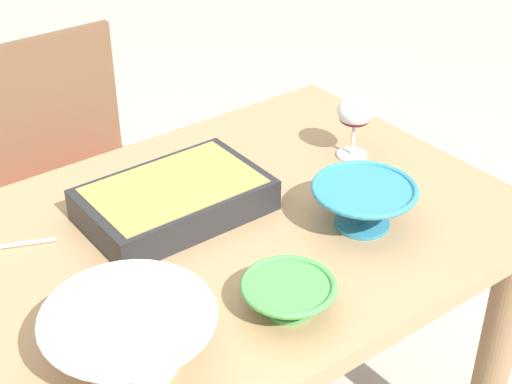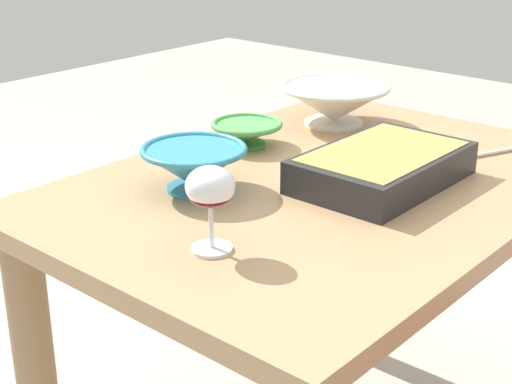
{
  "view_description": "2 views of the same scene",
  "coord_description": "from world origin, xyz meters",
  "px_view_note": "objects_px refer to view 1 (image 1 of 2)",
  "views": [
    {
      "loc": [
        -0.68,
        -1.0,
        1.59
      ],
      "look_at": [
        0.1,
        0.03,
        0.77
      ],
      "focal_mm": 53.79,
      "sensor_mm": 36.0,
      "label": 1
    },
    {
      "loc": [
        1.18,
        0.84,
        1.29
      ],
      "look_at": [
        0.19,
        -0.02,
        0.77
      ],
      "focal_mm": 54.38,
      "sensor_mm": 36.0,
      "label": 2
    }
  ],
  "objects_px": {
    "casserole_dish": "(175,198)",
    "serving_bowl": "(288,294)",
    "wine_glass": "(355,115)",
    "small_bowl": "(363,203)",
    "mixing_bowl": "(130,335)",
    "dining_table": "(227,285)",
    "chair": "(72,178)"
  },
  "relations": [
    {
      "from": "dining_table",
      "to": "chair",
      "type": "relative_size",
      "value": 1.31
    },
    {
      "from": "casserole_dish",
      "to": "small_bowl",
      "type": "bearing_deg",
      "value": -42.98
    },
    {
      "from": "dining_table",
      "to": "casserole_dish",
      "type": "distance_m",
      "value": 0.21
    },
    {
      "from": "wine_glass",
      "to": "mixing_bowl",
      "type": "height_order",
      "value": "wine_glass"
    },
    {
      "from": "wine_glass",
      "to": "serving_bowl",
      "type": "relative_size",
      "value": 0.89
    },
    {
      "from": "wine_glass",
      "to": "mixing_bowl",
      "type": "xyz_separation_m",
      "value": [
        -0.7,
        -0.27,
        -0.05
      ]
    },
    {
      "from": "serving_bowl",
      "to": "mixing_bowl",
      "type": "bearing_deg",
      "value": 169.8
    },
    {
      "from": "chair",
      "to": "serving_bowl",
      "type": "bearing_deg",
      "value": -93.29
    },
    {
      "from": "casserole_dish",
      "to": "serving_bowl",
      "type": "bearing_deg",
      "value": -90.25
    },
    {
      "from": "dining_table",
      "to": "mixing_bowl",
      "type": "distance_m",
      "value": 0.43
    },
    {
      "from": "dining_table",
      "to": "serving_bowl",
      "type": "distance_m",
      "value": 0.32
    },
    {
      "from": "wine_glass",
      "to": "casserole_dish",
      "type": "height_order",
      "value": "wine_glass"
    },
    {
      "from": "wine_glass",
      "to": "small_bowl",
      "type": "xyz_separation_m",
      "value": [
        -0.17,
        -0.21,
        -0.05
      ]
    },
    {
      "from": "wine_glass",
      "to": "casserole_dish",
      "type": "xyz_separation_m",
      "value": [
        -0.44,
        0.04,
        -0.06
      ]
    },
    {
      "from": "mixing_bowl",
      "to": "serving_bowl",
      "type": "distance_m",
      "value": 0.27
    },
    {
      "from": "casserole_dish",
      "to": "mixing_bowl",
      "type": "height_order",
      "value": "mixing_bowl"
    },
    {
      "from": "wine_glass",
      "to": "mixing_bowl",
      "type": "relative_size",
      "value": 0.54
    },
    {
      "from": "casserole_dish",
      "to": "serving_bowl",
      "type": "distance_m",
      "value": 0.36
    },
    {
      "from": "small_bowl",
      "to": "serving_bowl",
      "type": "distance_m",
      "value": 0.29
    },
    {
      "from": "dining_table",
      "to": "casserole_dish",
      "type": "bearing_deg",
      "value": 119.12
    },
    {
      "from": "casserole_dish",
      "to": "mixing_bowl",
      "type": "xyz_separation_m",
      "value": [
        -0.27,
        -0.31,
        0.02
      ]
    },
    {
      "from": "dining_table",
      "to": "serving_bowl",
      "type": "xyz_separation_m",
      "value": [
        -0.05,
        -0.26,
        0.18
      ]
    },
    {
      "from": "chair",
      "to": "casserole_dish",
      "type": "xyz_separation_m",
      "value": [
        -0.06,
        -0.66,
        0.29
      ]
    },
    {
      "from": "chair",
      "to": "wine_glass",
      "type": "height_order",
      "value": "wine_glass"
    },
    {
      "from": "casserole_dish",
      "to": "mixing_bowl",
      "type": "relative_size",
      "value": 1.33
    },
    {
      "from": "small_bowl",
      "to": "serving_bowl",
      "type": "xyz_separation_m",
      "value": [
        -0.27,
        -0.11,
        -0.02
      ]
    },
    {
      "from": "chair",
      "to": "mixing_bowl",
      "type": "relative_size",
      "value": 3.25
    },
    {
      "from": "serving_bowl",
      "to": "small_bowl",
      "type": "bearing_deg",
      "value": 21.45
    },
    {
      "from": "mixing_bowl",
      "to": "serving_bowl",
      "type": "relative_size",
      "value": 1.66
    },
    {
      "from": "mixing_bowl",
      "to": "small_bowl",
      "type": "bearing_deg",
      "value": 6.17
    },
    {
      "from": "chair",
      "to": "casserole_dish",
      "type": "distance_m",
      "value": 0.72
    },
    {
      "from": "wine_glass",
      "to": "serving_bowl",
      "type": "xyz_separation_m",
      "value": [
        -0.44,
        -0.31,
        -0.07
      ]
    }
  ]
}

